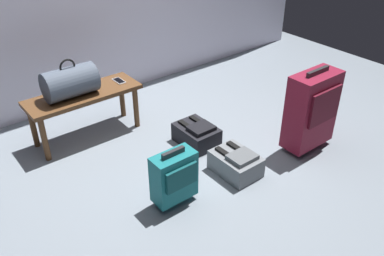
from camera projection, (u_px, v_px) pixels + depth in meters
The scene contains 8 objects.
ground_plane at pixel (183, 166), 3.39m from camera, with size 6.60×6.60×0.00m, color slate.
bench at pixel (84, 100), 3.59m from camera, with size 1.00×0.36×0.44m.
duffel_bag_slate at pixel (70, 82), 3.43m from camera, with size 0.44×0.26×0.34m.
cell_phone at pixel (119, 81), 3.75m from camera, with size 0.07×0.14×0.01m.
suitcase_upright_burgundy at pixel (312, 109), 3.42m from camera, with size 0.46×0.25×0.74m.
suitcase_small_teal at pixel (174, 176), 2.88m from camera, with size 0.32×0.19×0.46m.
backpack_dark at pixel (197, 134), 3.62m from camera, with size 0.28×0.38×0.21m.
backpack_grey at pixel (236, 163), 3.26m from camera, with size 0.28×0.38×0.21m.
Camera 1 is at (-1.63, -2.18, 2.04)m, focal length 38.19 mm.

